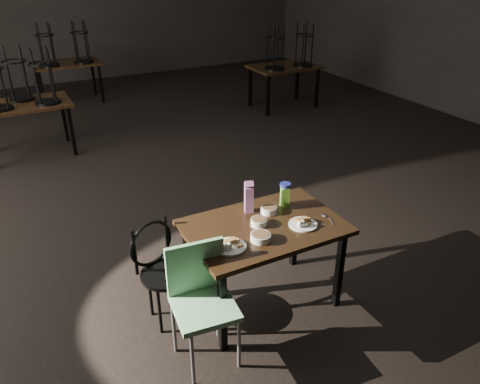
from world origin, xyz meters
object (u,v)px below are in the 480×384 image
main_table (264,233)px  juice_carton (249,198)px  water_bottle (285,194)px  school_chair (201,295)px  bentwood_chair (161,265)px

main_table → juice_carton: juice_carton is taller
main_table → juice_carton: size_ratio=4.39×
water_bottle → main_table: bearing=-147.8°
main_table → school_chair: size_ratio=1.36×
main_table → juice_carton: bearing=91.3°
water_bottle → bentwood_chair: size_ratio=0.24×
main_table → bentwood_chair: 0.83m
main_table → school_chair: bearing=-156.8°
main_table → bentwood_chair: bentwood_chair is taller
school_chair → main_table: bearing=29.3°
juice_carton → water_bottle: size_ratio=1.38×
main_table → juice_carton: (-0.01, 0.24, 0.21)m
bentwood_chair → school_chair: 0.52m
juice_carton → school_chair: juice_carton is taller
main_table → water_bottle: bearing=32.2°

